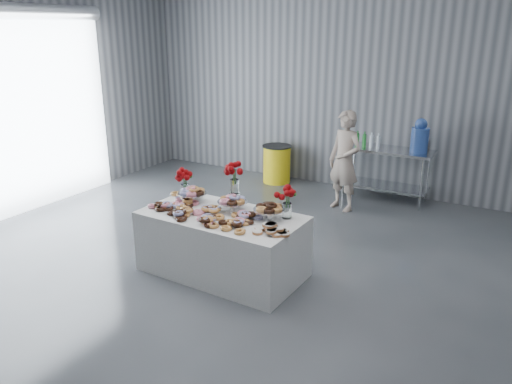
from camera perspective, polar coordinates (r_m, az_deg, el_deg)
ground at (r=5.80m, az=-6.43°, el=-11.03°), size 9.00×9.00×0.00m
room_walls at (r=5.28m, az=-9.53°, el=16.01°), size 8.04×9.04×4.02m
display_table at (r=5.99m, az=-3.86°, el=-5.94°), size 1.93×1.06×0.75m
prep_table at (r=8.70m, az=14.67°, el=3.02°), size 1.50×0.60×0.90m
donut_mounds at (r=5.79m, az=-4.22°, el=-2.32°), size 1.83×0.86×0.09m
cake_stand_left at (r=6.22m, az=-7.30°, el=0.01°), size 0.36×0.36×0.17m
cake_stand_mid at (r=5.88m, az=-2.72°, el=-0.96°), size 0.36×0.36×0.17m
cake_stand_right at (r=5.63m, az=1.49°, el=-1.84°), size 0.36×0.36×0.17m
danish_pile at (r=5.33m, az=1.73°, el=-4.05°), size 0.48×0.48×0.11m
bouquet_left at (r=6.37m, az=-8.20°, el=1.88°), size 0.26×0.26×0.42m
bouquet_right at (r=5.63m, az=3.59°, el=-0.18°), size 0.26×0.26×0.42m
bouquet_center at (r=6.02m, az=-2.47°, el=1.89°), size 0.26×0.26×0.57m
water_jug at (r=8.47m, az=18.22°, el=5.98°), size 0.28×0.28×0.55m
drink_bottles at (r=8.59m, az=12.65°, el=5.85°), size 0.54×0.08×0.27m
person at (r=8.06m, az=10.10°, el=3.51°), size 0.68×0.56×1.61m
trash_barrel at (r=9.49m, az=2.39°, el=3.24°), size 0.56×0.56×0.71m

